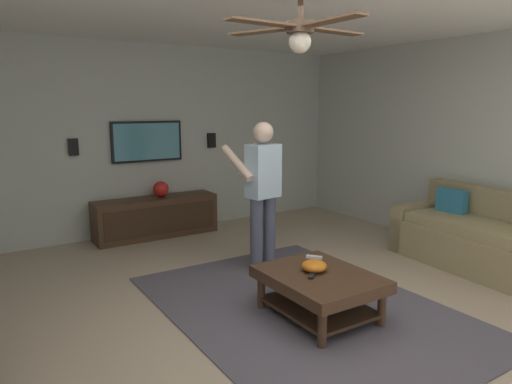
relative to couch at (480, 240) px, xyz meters
name	(u,v)px	position (x,y,z in m)	size (l,w,h in m)	color
ground_plane	(309,333)	(-0.19, 2.62, -0.32)	(8.78, 8.78, 0.00)	tan
wall_back_tv	(146,140)	(3.52, 2.62, 1.01)	(0.10, 6.46, 2.66)	#B2B7AD
area_rug	(304,308)	(0.19, 2.37, -0.31)	(3.12, 2.22, 0.01)	#514C56
couch	(480,240)	(0.00, 0.00, 0.00)	(1.96, 1.00, 0.87)	#93845B
coffee_table	(319,285)	(-0.01, 2.37, -0.02)	(1.00, 0.80, 0.40)	#422B1C
media_console	(156,217)	(3.19, 2.64, -0.04)	(0.45, 1.70, 0.55)	#422B1C
tv	(147,141)	(3.43, 2.64, 1.00)	(0.05, 1.01, 0.57)	black
person_standing	(262,187)	(1.30, 2.10, 0.61)	(0.60, 0.61, 1.64)	#4C5166
bowl	(314,266)	(0.05, 2.38, 0.13)	(0.22, 0.22, 0.10)	orange
remote_white	(314,257)	(0.32, 2.15, 0.09)	(0.15, 0.04, 0.02)	white
remote_black	(312,275)	(-0.03, 2.47, 0.09)	(0.15, 0.04, 0.02)	black
vase_round	(161,189)	(3.21, 2.54, 0.34)	(0.22, 0.22, 0.22)	red
wall_speaker_left	(211,140)	(3.44, 1.62, 0.97)	(0.06, 0.12, 0.22)	black
wall_speaker_right	(73,147)	(3.44, 3.62, 0.96)	(0.06, 0.12, 0.22)	black
ceiling_fan	(299,31)	(-0.16, 2.75, 2.01)	(1.18, 1.20, 0.46)	#4C3828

